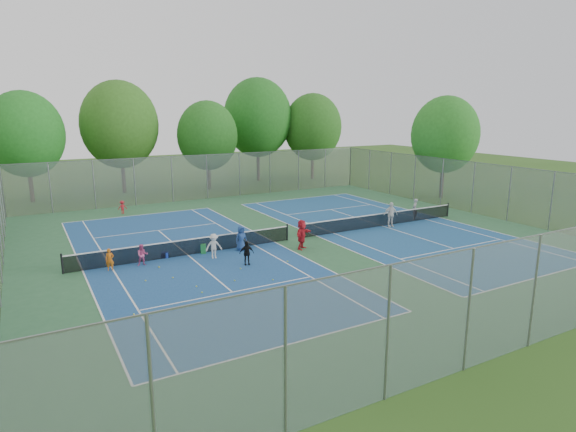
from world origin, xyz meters
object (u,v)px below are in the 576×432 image
at_px(net_left, 187,248).
at_px(ball_hopper, 203,249).
at_px(net_right, 382,220).
at_px(instructor, 415,209).
at_px(ball_crate, 165,255).

xyz_separation_m(net_left, ball_hopper, (0.88, -0.11, -0.18)).
height_order(net_right, instructor, instructor).
relative_size(ball_hopper, instructor, 0.35).
relative_size(net_left, ball_hopper, 23.40).
bearing_deg(instructor, net_left, -34.32).
distance_m(net_left, instructor, 17.46).
xyz_separation_m(net_right, instructor, (3.45, 0.48, 0.32)).
distance_m(net_right, ball_hopper, 13.12).
height_order(net_left, ball_hopper, net_left).
relative_size(net_left, instructor, 8.29).
bearing_deg(ball_hopper, net_left, 172.67).
height_order(net_left, ball_crate, net_left).
bearing_deg(ball_hopper, instructor, 2.06).
bearing_deg(net_left, ball_crate, 171.05).
bearing_deg(ball_crate, instructor, 0.88).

